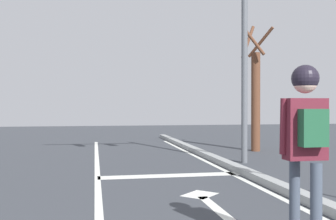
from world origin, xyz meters
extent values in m
cube|color=silver|center=(0.24, 6.00, 0.00)|extent=(0.12, 20.00, 0.01)
cube|color=silver|center=(3.14, 6.00, 0.00)|extent=(0.12, 20.00, 0.01)
cube|color=silver|center=(1.76, 7.70, 0.00)|extent=(3.05, 0.40, 0.01)
cube|color=silver|center=(1.91, 4.98, 0.00)|extent=(0.16, 1.40, 0.01)
cube|color=silver|center=(1.91, 5.83, 0.00)|extent=(0.71, 0.71, 0.01)
cube|color=#949797|center=(3.39, 6.00, 0.07)|extent=(0.24, 24.00, 0.14)
cylinder|color=#434D5D|center=(2.23, 3.26, 0.52)|extent=(0.11, 0.11, 0.87)
cylinder|color=#434D5D|center=(2.23, 2.85, 0.52)|extent=(0.11, 0.11, 0.87)
cube|color=maroon|center=(2.23, 3.06, 1.26)|extent=(0.41, 0.18, 0.61)
cylinder|color=maroon|center=(2.02, 3.09, 1.28)|extent=(0.07, 0.09, 0.55)
cylinder|color=maroon|center=(2.44, 3.09, 1.28)|extent=(0.07, 0.13, 0.56)
sphere|color=beige|center=(2.23, 3.06, 1.73)|extent=(0.24, 0.24, 0.24)
sphere|color=black|center=(2.23, 3.06, 1.76)|extent=(0.27, 0.27, 0.27)
cube|color=#1F5536|center=(2.23, 2.92, 1.28)|extent=(0.26, 0.14, 0.36)
cylinder|color=slate|center=(4.05, 9.20, 2.71)|extent=(0.16, 0.16, 5.42)
cylinder|color=brown|center=(5.45, 11.70, 1.64)|extent=(0.29, 0.29, 3.27)
cylinder|color=brown|center=(5.70, 11.87, 3.66)|extent=(0.64, 0.87, 0.96)
cylinder|color=brown|center=(5.27, 11.95, 3.67)|extent=(0.67, 0.53, 1.17)
cylinder|color=brown|center=(5.28, 11.46, 3.61)|extent=(0.66, 0.51, 0.96)
camera|label=1|loc=(0.18, -0.47, 1.48)|focal=41.63mm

